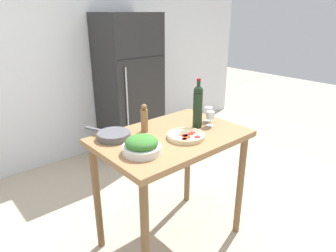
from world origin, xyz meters
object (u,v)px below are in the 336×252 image
object	(u,v)px
homemade_pizza	(186,136)
cast_iron_skillet	(114,135)
wine_glass_far	(208,111)
salad_bowl	(142,145)
pepper_mill	(144,119)
wine_bottle	(198,106)
refrigerator	(129,86)
wine_glass_near	(210,116)

from	to	relation	value
homemade_pizza	cast_iron_skillet	world-z (taller)	cast_iron_skillet
wine_glass_far	salad_bowl	bearing A→B (deg)	-170.83
salad_bowl	wine_glass_far	bearing A→B (deg)	9.17
wine_glass_far	cast_iron_skillet	distance (m)	0.82
wine_glass_far	homemade_pizza	size ratio (longest dim) A/B	0.44
pepper_mill	salad_bowl	bearing A→B (deg)	-129.55
wine_glass_far	salad_bowl	distance (m)	0.79
wine_bottle	cast_iron_skillet	size ratio (longest dim) A/B	1.06
refrigerator	cast_iron_skillet	size ratio (longest dim) A/B	4.91
wine_bottle	pepper_mill	xyz separation A→B (m)	(-0.37, 0.20, -0.07)
salad_bowl	refrigerator	bearing A→B (deg)	58.31
salad_bowl	wine_glass_near	bearing A→B (deg)	3.07
salad_bowl	homemade_pizza	bearing A→B (deg)	-2.08
pepper_mill	cast_iron_skillet	distance (m)	0.27
pepper_mill	homemade_pizza	xyz separation A→B (m)	(0.15, -0.30, -0.09)
cast_iron_skillet	wine_glass_near	bearing A→B (deg)	-21.55
refrigerator	cast_iron_skillet	xyz separation A→B (m)	(-1.12, -1.47, 0.08)
wine_bottle	pepper_mill	size ratio (longest dim) A/B	1.79
pepper_mill	wine_glass_near	bearing A→B (deg)	-27.85
wine_glass_far	pepper_mill	bearing A→B (deg)	163.59
wine_glass_near	cast_iron_skillet	distance (m)	0.78
wine_glass_far	homemade_pizza	distance (m)	0.42
wine_glass_near	cast_iron_skillet	xyz separation A→B (m)	(-0.72, 0.28, -0.06)
homemade_pizza	salad_bowl	bearing A→B (deg)	177.92
salad_bowl	cast_iron_skillet	size ratio (longest dim) A/B	0.69
wine_bottle	homemade_pizza	distance (m)	0.29
refrigerator	cast_iron_skillet	world-z (taller)	refrigerator
wine_bottle	wine_glass_near	world-z (taller)	wine_bottle
wine_glass_far	salad_bowl	size ratio (longest dim) A/B	0.47
salad_bowl	cast_iron_skillet	world-z (taller)	salad_bowl
wine_glass_near	salad_bowl	bearing A→B (deg)	-176.93
pepper_mill	wine_glass_far	bearing A→B (deg)	-16.41
wine_bottle	salad_bowl	size ratio (longest dim) A/B	1.53
wine_bottle	refrigerator	bearing A→B (deg)	73.69
wine_glass_near	pepper_mill	size ratio (longest dim) A/B	0.55
wine_glass_far	cast_iron_skillet	world-z (taller)	wine_glass_far
refrigerator	wine_glass_far	size ratio (longest dim) A/B	15.11
refrigerator	wine_bottle	size ratio (longest dim) A/B	4.64
wine_glass_far	wine_glass_near	bearing A→B (deg)	-130.13
cast_iron_skillet	wine_glass_far	bearing A→B (deg)	-13.89
refrigerator	cast_iron_skillet	bearing A→B (deg)	-127.35
cast_iron_skillet	wine_bottle	bearing A→B (deg)	-20.75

